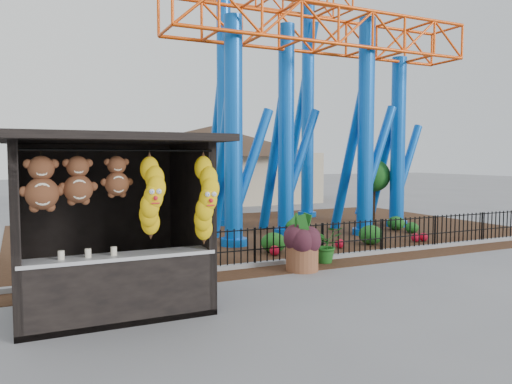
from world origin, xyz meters
name	(u,v)px	position (x,y,z in m)	size (l,w,h in m)	color
ground	(285,303)	(0.00, 0.00, 0.00)	(120.00, 120.00, 0.00)	slate
mulch_bed	(275,232)	(4.00, 8.00, 0.01)	(18.00, 12.00, 0.02)	#331E11
curb	(359,254)	(4.00, 3.00, 0.06)	(18.00, 0.18, 0.12)	gray
prize_booth	(112,226)	(-3.00, 0.90, 1.53)	(3.50, 3.40, 3.12)	black
picket_fence	(385,236)	(4.90, 3.00, 0.50)	(12.20, 0.06, 1.00)	black
roller_coaster	(299,58)	(5.12, 8.23, 6.44)	(11.00, 6.37, 10.82)	blue
terracotta_planter	(302,257)	(1.67, 2.18, 0.33)	(0.79, 0.79, 0.66)	brown
planter_foliage	(302,231)	(1.67, 2.18, 0.98)	(0.70, 0.70, 0.64)	#33141D
potted_plant	(325,244)	(2.68, 2.70, 0.48)	(0.87, 0.75, 0.96)	#305E1B
landscaping	(333,230)	(4.92, 5.65, 0.31)	(6.88, 3.75, 0.69)	#174C16
pavilion	(211,152)	(6.00, 20.00, 3.07)	(15.00, 15.00, 4.80)	#BFAD8C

